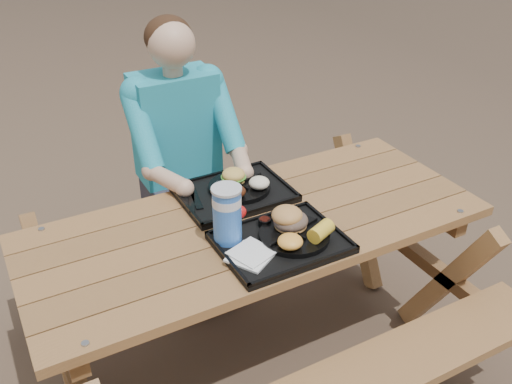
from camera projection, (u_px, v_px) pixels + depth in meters
name	position (u px, v px, depth m)	size (l,w,h in m)	color
ground	(256.00, 357.00, 2.61)	(60.00, 60.00, 0.00)	#999999
picnic_table	(256.00, 294.00, 2.42)	(1.80, 1.49, 0.75)	#999999
tray_near	(281.00, 243.00, 2.08)	(0.45, 0.35, 0.02)	black
tray_far	(234.00, 194.00, 2.38)	(0.45, 0.35, 0.02)	black
plate_near	(294.00, 235.00, 2.09)	(0.26, 0.26, 0.02)	black
plate_far	(239.00, 187.00, 2.39)	(0.26, 0.26, 0.02)	black
napkin_stack	(250.00, 256.00, 1.99)	(0.14, 0.14, 0.02)	white
soda_cup	(227.00, 216.00, 2.03)	(0.10, 0.10, 0.21)	blue
condiment_bbq	(265.00, 222.00, 2.15)	(0.05, 0.05, 0.03)	black
condiment_mustard	(278.00, 217.00, 2.18)	(0.06, 0.06, 0.03)	gold
sandwich	(291.00, 212.00, 2.09)	(0.12, 0.12, 0.13)	#C88846
mac_cheese	(290.00, 241.00, 2.00)	(0.09, 0.09, 0.05)	#FFB443
corn_cob	(321.00, 231.00, 2.04)	(0.10, 0.10, 0.06)	yellow
cutlery_far	(196.00, 199.00, 2.32)	(0.03, 0.16, 0.01)	black
burger	(233.00, 172.00, 2.39)	(0.10, 0.10, 0.09)	#E2B150
baked_beans	(234.00, 192.00, 2.30)	(0.09, 0.09, 0.04)	#491F0E
potato_salad	(259.00, 183.00, 2.35)	(0.09, 0.09, 0.05)	white
diner	(181.00, 171.00, 2.81)	(0.48, 0.84, 1.28)	#1BBAC3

